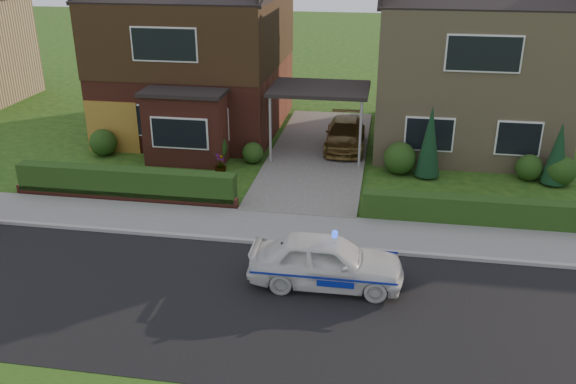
# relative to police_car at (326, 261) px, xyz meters

# --- Properties ---
(ground) EXTENTS (120.00, 120.00, 0.00)m
(ground) POSITION_rel_police_car_xyz_m (-1.35, -1.20, -0.66)
(ground) COLOR #1A4412
(ground) RESTS_ON ground
(road) EXTENTS (60.00, 6.00, 0.02)m
(road) POSITION_rel_police_car_xyz_m (-1.35, -1.20, -0.66)
(road) COLOR black
(road) RESTS_ON ground
(kerb) EXTENTS (60.00, 0.16, 0.12)m
(kerb) POSITION_rel_police_car_xyz_m (-1.35, 1.85, -0.60)
(kerb) COLOR #9E9993
(kerb) RESTS_ON ground
(sidewalk) EXTENTS (60.00, 2.00, 0.10)m
(sidewalk) POSITION_rel_police_car_xyz_m (-1.35, 2.90, -0.61)
(sidewalk) COLOR slate
(sidewalk) RESTS_ON ground
(driveway) EXTENTS (3.80, 12.00, 0.12)m
(driveway) POSITION_rel_police_car_xyz_m (-1.35, 9.80, -0.60)
(driveway) COLOR #666059
(driveway) RESTS_ON ground
(house_left) EXTENTS (7.50, 9.53, 7.25)m
(house_left) POSITION_rel_police_car_xyz_m (-7.14, 12.70, 3.15)
(house_left) COLOR maroon
(house_left) RESTS_ON ground
(house_right) EXTENTS (7.50, 8.06, 7.25)m
(house_right) POSITION_rel_police_car_xyz_m (4.45, 12.79, 3.00)
(house_right) COLOR tan
(house_right) RESTS_ON ground
(carport_link) EXTENTS (3.80, 3.00, 2.77)m
(carport_link) POSITION_rel_police_car_xyz_m (-1.35, 9.75, 1.99)
(carport_link) COLOR black
(carport_link) RESTS_ON ground
(garage_door) EXTENTS (2.20, 0.10, 2.10)m
(garage_door) POSITION_rel_police_car_xyz_m (-9.60, 8.76, 0.39)
(garage_door) COLOR #976021
(garage_door) RESTS_ON ground
(dwarf_wall) EXTENTS (7.70, 0.25, 0.36)m
(dwarf_wall) POSITION_rel_police_car_xyz_m (-7.15, 4.10, -0.48)
(dwarf_wall) COLOR maroon
(dwarf_wall) RESTS_ON ground
(hedge_left) EXTENTS (7.50, 0.55, 0.90)m
(hedge_left) POSITION_rel_police_car_xyz_m (-7.15, 4.25, -0.66)
(hedge_left) COLOR #163611
(hedge_left) RESTS_ON ground
(hedge_right) EXTENTS (7.50, 0.55, 0.80)m
(hedge_right) POSITION_rel_police_car_xyz_m (4.45, 4.15, -0.66)
(hedge_right) COLOR #163611
(hedge_right) RESTS_ON ground
(shrub_left_far) EXTENTS (1.08, 1.08, 1.08)m
(shrub_left_far) POSITION_rel_police_car_xyz_m (-9.85, 8.30, -0.12)
(shrub_left_far) COLOR #163611
(shrub_left_far) RESTS_ON ground
(shrub_left_mid) EXTENTS (1.32, 1.32, 1.32)m
(shrub_left_mid) POSITION_rel_police_car_xyz_m (-5.35, 8.10, -0.00)
(shrub_left_mid) COLOR #163611
(shrub_left_mid) RESTS_ON ground
(shrub_left_near) EXTENTS (0.84, 0.84, 0.84)m
(shrub_left_near) POSITION_rel_police_car_xyz_m (-3.75, 8.40, -0.24)
(shrub_left_near) COLOR #163611
(shrub_left_near) RESTS_ON ground
(shrub_right_near) EXTENTS (1.20, 1.20, 1.20)m
(shrub_right_near) POSITION_rel_police_car_xyz_m (1.85, 8.20, -0.06)
(shrub_right_near) COLOR #163611
(shrub_right_near) RESTS_ON ground
(shrub_right_mid) EXTENTS (0.96, 0.96, 0.96)m
(shrub_right_mid) POSITION_rel_police_car_xyz_m (6.45, 8.30, -0.18)
(shrub_right_mid) COLOR #163611
(shrub_right_mid) RESTS_ON ground
(shrub_right_far) EXTENTS (1.08, 1.08, 1.08)m
(shrub_right_far) POSITION_rel_police_car_xyz_m (7.45, 8.00, -0.12)
(shrub_right_far) COLOR #163611
(shrub_right_far) RESTS_ON ground
(conifer_a) EXTENTS (0.90, 0.90, 2.60)m
(conifer_a) POSITION_rel_police_car_xyz_m (2.85, 8.00, 0.64)
(conifer_a) COLOR black
(conifer_a) RESTS_ON ground
(conifer_b) EXTENTS (0.90, 0.90, 2.20)m
(conifer_b) POSITION_rel_police_car_xyz_m (7.25, 8.00, 0.44)
(conifer_b) COLOR black
(conifer_b) RESTS_ON ground
(police_car) EXTENTS (3.57, 3.90, 1.49)m
(police_car) POSITION_rel_police_car_xyz_m (0.00, 0.00, 0.00)
(police_car) COLOR silver
(police_car) RESTS_ON ground
(driveway_car) EXTENTS (1.69, 3.92, 1.12)m
(driveway_car) POSITION_rel_police_car_xyz_m (-0.35, 10.55, 0.02)
(driveway_car) COLOR brown
(driveway_car) RESTS_ON driveway
(potted_plant_a) EXTENTS (0.44, 0.37, 0.71)m
(potted_plant_a) POSITION_rel_police_car_xyz_m (-7.55, 5.44, -0.31)
(potted_plant_a) COLOR gray
(potted_plant_a) RESTS_ON ground
(potted_plant_b) EXTENTS (0.53, 0.50, 0.75)m
(potted_plant_b) POSITION_rel_police_car_xyz_m (-5.16, 7.80, -0.29)
(potted_plant_b) COLOR gray
(potted_plant_b) RESTS_ON ground
(potted_plant_c) EXTENTS (0.47, 0.47, 0.83)m
(potted_plant_c) POSITION_rel_police_car_xyz_m (-4.63, 6.86, -0.25)
(potted_plant_c) COLOR gray
(potted_plant_c) RESTS_ON ground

